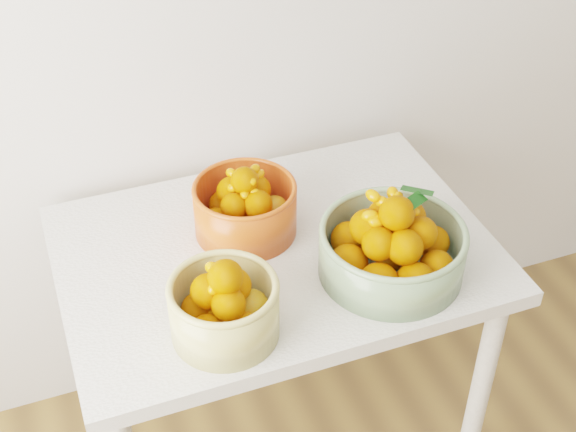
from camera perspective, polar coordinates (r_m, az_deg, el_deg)
name	(u,v)px	position (r m, az deg, el deg)	size (l,w,h in m)	color
table	(275,278)	(1.94, -0.90, -4.41)	(1.00, 0.70, 0.75)	silver
bowl_cream	(224,307)	(1.63, -4.54, -6.47)	(0.30, 0.30, 0.19)	tan
bowl_green	(392,247)	(1.78, 7.39, -2.20)	(0.38, 0.38, 0.21)	gray
bowl_orange	(245,207)	(1.88, -3.07, 0.63)	(0.27, 0.27, 0.18)	#DB431A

